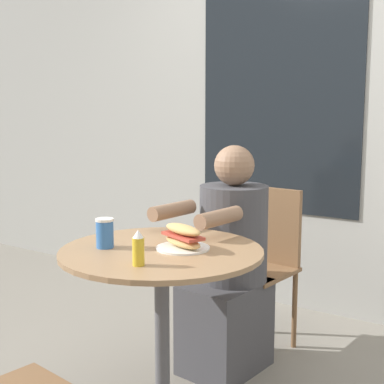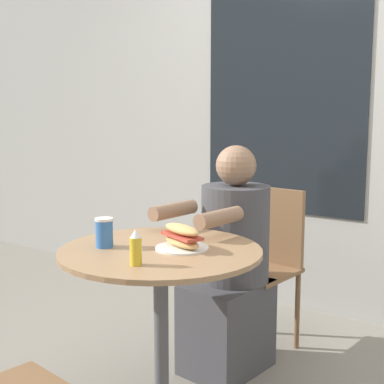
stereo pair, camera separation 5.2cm
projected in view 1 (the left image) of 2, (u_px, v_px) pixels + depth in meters
storefront_wall at (315, 93)px, 3.34m from camera, size 8.00×0.09×2.80m
cafe_table at (162, 296)px, 2.14m from camera, size 0.81×0.81×0.75m
diner_chair at (263, 253)px, 2.91m from camera, size 0.42×0.42×0.87m
seated_diner at (229, 274)px, 2.64m from camera, size 0.38×0.62×1.12m
sandwich_on_plate at (183, 238)px, 2.10m from camera, size 0.22×0.21×0.10m
drink_cup at (105, 233)px, 2.12m from camera, size 0.07×0.07×0.12m
condiment_bottle at (138, 248)px, 1.87m from camera, size 0.04×0.04×0.13m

